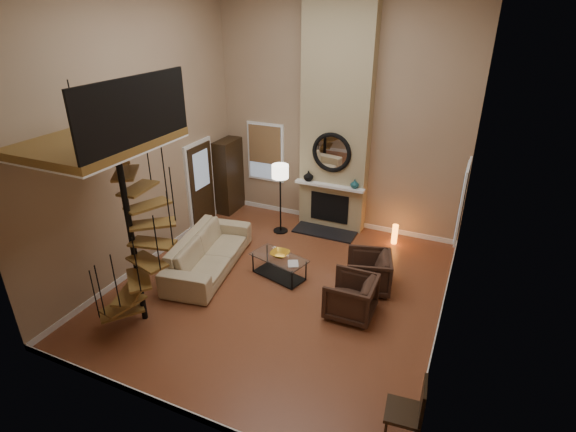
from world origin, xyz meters
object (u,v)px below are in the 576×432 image
at_px(armchair_far, 355,298).
at_px(armchair_near, 372,272).
at_px(accent_lamp, 395,234).
at_px(sofa, 208,252).
at_px(floor_lamp, 280,177).
at_px(side_chair, 411,409).
at_px(coffee_table, 279,264).
at_px(hutch, 229,176).

bearing_deg(armchair_far, armchair_near, 175.08).
bearing_deg(accent_lamp, sofa, -141.36).
relative_size(armchair_near, floor_lamp, 0.50).
distance_m(armchair_near, armchair_far, 0.94).
distance_m(sofa, armchair_near, 3.36).
bearing_deg(side_chair, floor_lamp, 130.64).
relative_size(coffee_table, floor_lamp, 0.74).
bearing_deg(accent_lamp, armchair_far, -91.84).
distance_m(sofa, armchair_far, 3.23).
bearing_deg(hutch, armchair_near, -25.22).
bearing_deg(accent_lamp, coffee_table, -128.43).
distance_m(sofa, floor_lamp, 2.46).
xyz_separation_m(hutch, armchair_near, (4.41, -2.08, -0.60)).
relative_size(accent_lamp, side_chair, 0.48).
bearing_deg(sofa, coffee_table, -87.42).
bearing_deg(hutch, armchair_far, -34.78).
relative_size(armchair_far, side_chair, 0.88).
height_order(armchair_near, armchair_far, armchair_near).
relative_size(hutch, coffee_table, 1.54).
relative_size(armchair_near, accent_lamp, 1.82).
distance_m(floor_lamp, accent_lamp, 2.95).
bearing_deg(sofa, armchair_far, -104.21).
bearing_deg(hutch, side_chair, -42.37).
height_order(floor_lamp, side_chair, floor_lamp).
xyz_separation_m(floor_lamp, accent_lamp, (2.66, 0.51, -1.16)).
bearing_deg(side_chair, armchair_near, 112.42).
height_order(hutch, sofa, hutch).
bearing_deg(side_chair, accent_lamp, 103.95).
bearing_deg(armchair_near, coffee_table, -94.20).
distance_m(accent_lamp, side_chair, 5.24).
xyz_separation_m(floor_lamp, side_chair, (3.93, -4.58, -0.89)).
relative_size(floor_lamp, accent_lamp, 3.65).
relative_size(coffee_table, accent_lamp, 2.69).
relative_size(hutch, armchair_near, 2.28).
bearing_deg(coffee_table, sofa, -167.65).
height_order(sofa, armchair_far, sofa).
relative_size(sofa, accent_lamp, 5.47).
xyz_separation_m(hutch, floor_lamp, (1.77, -0.62, 0.46)).
bearing_deg(floor_lamp, armchair_far, -42.96).
bearing_deg(coffee_table, floor_lamp, 114.14).
bearing_deg(armchair_near, sofa, -93.78).
xyz_separation_m(sofa, side_chair, (4.58, -2.43, 0.13)).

